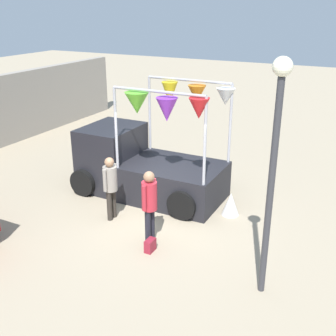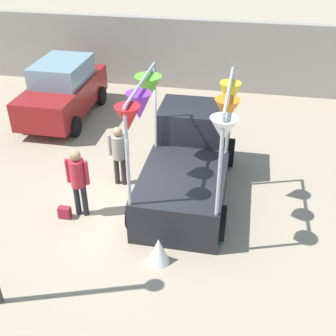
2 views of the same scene
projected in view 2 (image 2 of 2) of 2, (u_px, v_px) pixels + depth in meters
name	position (u px, v px, depth m)	size (l,w,h in m)	color
ground_plane	(134.00, 207.00, 10.04)	(60.00, 60.00, 0.00)	gray
vendor_truck	(189.00, 157.00, 10.25)	(2.49, 4.10, 3.15)	black
parked_car	(63.00, 90.00, 13.81)	(1.88, 4.00, 1.88)	maroon
person_customer	(78.00, 177.00, 9.27)	(0.53, 0.34, 1.70)	black
person_vendor	(119.00, 151.00, 10.37)	(0.53, 0.34, 1.62)	#2D2823
handbag	(65.00, 213.00, 9.64)	(0.28, 0.16, 0.28)	maroon
brick_boundary_wall	(186.00, 54.00, 15.89)	(18.00, 0.36, 2.60)	gray
folded_kite_bundle_white	(159.00, 251.00, 8.36)	(0.44, 0.44, 0.60)	white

